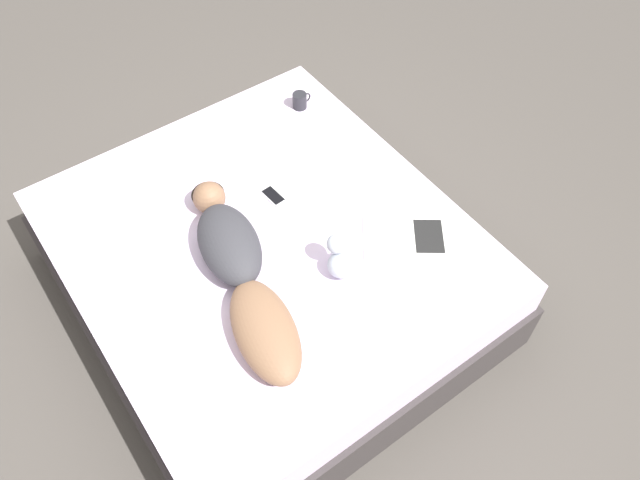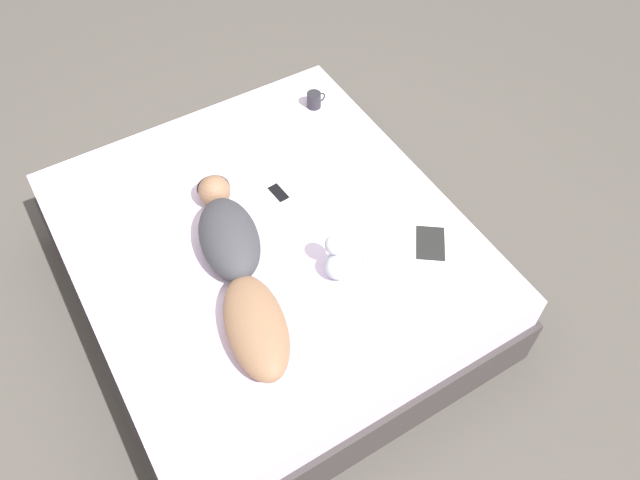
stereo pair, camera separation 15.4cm
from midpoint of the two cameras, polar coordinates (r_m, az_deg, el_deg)
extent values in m
plane|color=#4C4742|center=(3.70, -3.12, -4.83)|extent=(12.00, 12.00, 0.00)
cube|color=#383333|center=(3.56, -3.23, -3.33)|extent=(1.98, 2.19, 0.34)
cube|color=silver|center=(3.33, -3.45, -0.62)|extent=(1.92, 2.13, 0.22)
ellipsoid|color=brown|center=(2.85, -4.33, -7.93)|extent=(0.40, 0.62, 0.16)
ellipsoid|color=#333338|center=(3.12, -6.94, 0.17)|extent=(0.40, 0.57, 0.20)
ellipsoid|color=black|center=(3.36, -8.43, 4.72)|extent=(0.21, 0.20, 0.10)
sphere|color=brown|center=(3.35, -8.34, 4.41)|extent=(0.17, 0.17, 0.17)
cube|color=white|center=(3.23, 7.44, -0.07)|extent=(0.37, 0.38, 0.01)
cube|color=white|center=(3.26, 11.39, -0.37)|extent=(0.37, 0.38, 0.01)
cube|color=black|center=(3.25, 11.41, -0.32)|extent=(0.25, 0.26, 0.00)
cylinder|color=#232328|center=(3.90, 0.60, 12.65)|extent=(0.09, 0.09, 0.10)
cylinder|color=black|center=(3.87, 0.60, 13.12)|extent=(0.07, 0.07, 0.01)
torus|color=#232328|center=(3.92, 1.21, 12.88)|extent=(0.07, 0.01, 0.07)
cube|color=silver|center=(3.41, -2.53, 4.25)|extent=(0.09, 0.16, 0.01)
cube|color=black|center=(3.41, -2.53, 4.31)|extent=(0.07, 0.13, 0.00)
ellipsoid|color=#B2BCCC|center=(3.04, 3.35, -2.36)|extent=(0.16, 0.15, 0.14)
sphere|color=#B2BCCC|center=(2.99, 2.85, -0.50)|extent=(0.10, 0.10, 0.10)
camera|label=1|loc=(0.08, -88.59, 1.83)|focal=35.00mm
camera|label=2|loc=(0.08, 91.41, -1.83)|focal=35.00mm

